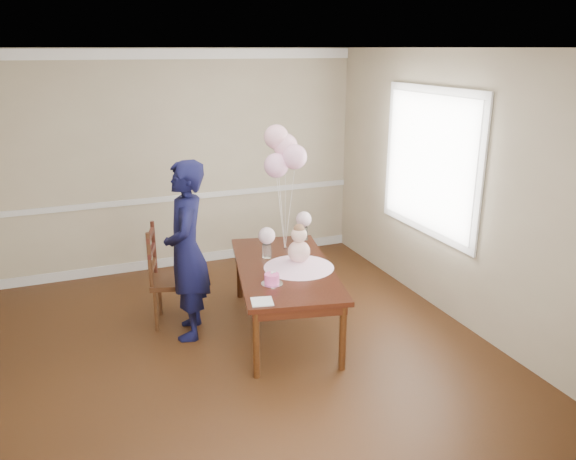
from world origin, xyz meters
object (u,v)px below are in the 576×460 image
at_px(woman, 187,251).
at_px(birthday_cake, 272,279).
at_px(dining_table_top, 284,268).
at_px(dining_chair_seat, 175,281).

bearing_deg(woman, birthday_cake, 60.34).
relative_size(dining_table_top, birthday_cake, 13.33).
relative_size(dining_table_top, dining_chair_seat, 4.02).
bearing_deg(dining_table_top, woman, 175.92).
distance_m(birthday_cake, dining_chair_seat, 1.19).
distance_m(dining_table_top, dining_chair_seat, 1.14).
distance_m(dining_table_top, birthday_cake, 0.45).
xyz_separation_m(dining_table_top, dining_chair_seat, (-0.98, 0.56, -0.19)).
bearing_deg(birthday_cake, woman, 135.72).
bearing_deg(dining_chair_seat, dining_table_top, -14.20).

